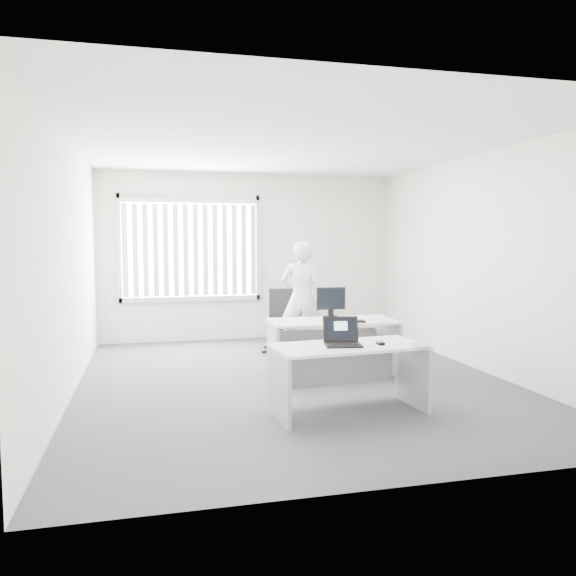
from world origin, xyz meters
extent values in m
plane|color=#595861|center=(0.00, 0.00, 0.00)|extent=(6.00, 6.00, 0.00)
cube|color=silver|center=(0.00, 3.00, 1.40)|extent=(5.00, 0.02, 2.80)
cube|color=silver|center=(0.00, -3.00, 1.40)|extent=(5.00, 0.02, 2.80)
cube|color=silver|center=(-2.50, 0.00, 1.40)|extent=(0.02, 6.00, 2.80)
cube|color=silver|center=(2.50, 0.00, 1.40)|extent=(0.02, 6.00, 2.80)
cube|color=white|center=(0.00, 0.00, 2.80)|extent=(5.00, 6.00, 0.02)
cube|color=#B6B6B2|center=(-1.00, 2.96, 1.55)|extent=(2.32, 0.06, 1.76)
cube|color=white|center=(0.22, -1.34, 0.66)|extent=(1.54, 0.83, 0.03)
cube|color=#A7A6A9|center=(-0.50, -1.40, 0.32)|extent=(0.10, 0.64, 0.65)
cube|color=#A7A6A9|center=(0.94, -1.27, 0.32)|extent=(0.10, 0.64, 0.65)
cube|color=white|center=(0.53, 0.10, 0.69)|extent=(1.57, 0.78, 0.03)
cube|color=#A7A6A9|center=(-0.22, 0.13, 0.34)|extent=(0.06, 0.67, 0.68)
cube|color=#A7A6A9|center=(1.29, 0.07, 0.34)|extent=(0.06, 0.67, 0.68)
cylinder|color=black|center=(0.25, 1.70, 0.04)|extent=(0.67, 0.67, 0.07)
cylinder|color=black|center=(0.25, 1.70, 0.21)|extent=(0.06, 0.06, 0.41)
cube|color=black|center=(0.25, 1.70, 0.41)|extent=(0.51, 0.51, 0.06)
cube|color=black|center=(0.30, 1.88, 0.70)|extent=(0.39, 0.16, 0.49)
imported|color=silver|center=(0.53, 1.55, 0.84)|extent=(0.72, 0.61, 1.68)
cube|color=silver|center=(0.52, -1.45, 0.68)|extent=(0.37, 0.31, 0.00)
cube|color=white|center=(0.87, -1.54, 0.68)|extent=(0.23, 0.27, 0.01)
cube|color=black|center=(0.65, -0.11, 0.71)|extent=(0.43, 0.21, 0.02)
camera|label=1|loc=(-1.64, -6.43, 1.70)|focal=35.00mm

